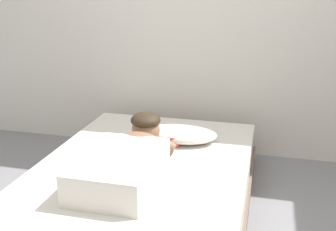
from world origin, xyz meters
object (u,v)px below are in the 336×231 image
(cell_phone, at_px, (106,177))
(person_lying, at_px, (128,158))
(bed, at_px, (141,192))
(pillow, at_px, (181,134))
(coffee_cup, at_px, (173,141))

(cell_phone, bearing_deg, person_lying, 35.48)
(bed, relative_size, pillow, 3.89)
(coffee_cup, bearing_deg, pillow, 75.23)
(person_lying, relative_size, coffee_cup, 7.36)
(bed, relative_size, person_lying, 2.20)
(bed, bearing_deg, pillow, 73.57)
(person_lying, height_order, coffee_cup, person_lying)
(person_lying, distance_m, cell_phone, 0.17)
(person_lying, bearing_deg, coffee_cup, 71.82)
(coffee_cup, distance_m, cell_phone, 0.63)
(bed, bearing_deg, cell_phone, -130.43)
(coffee_cup, bearing_deg, person_lying, -108.18)
(pillow, distance_m, coffee_cup, 0.12)
(bed, xyz_separation_m, cell_phone, (-0.15, -0.18, 0.17))
(coffee_cup, xyz_separation_m, cell_phone, (-0.27, -0.56, -0.03))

